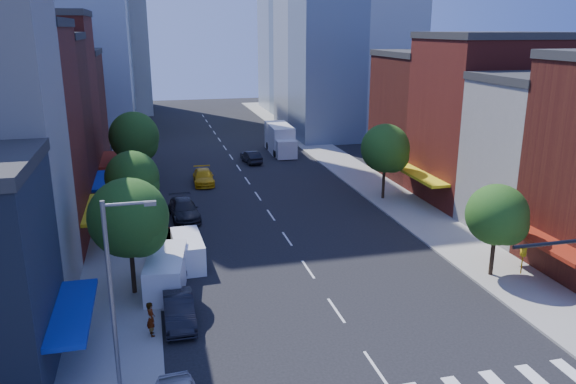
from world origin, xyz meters
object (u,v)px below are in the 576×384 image
taxi (203,177)px  traffic_car_oncoming (251,157)px  pedestrian_near (151,319)px  pedestrian_far (150,253)px  cargo_van_near (166,274)px  traffic_car_far (277,134)px  parked_car_rear (184,210)px  parked_car_third (173,242)px  parked_car_second (179,310)px  box_truck (280,140)px  cargo_van_far (188,251)px

taxi → traffic_car_oncoming: taxi is taller
pedestrian_near → pedestrian_far: (0.02, 9.78, -0.15)m
pedestrian_far → taxi: bearing=161.4°
cargo_van_near → traffic_car_far: 50.90m
parked_car_rear → cargo_van_near: size_ratio=0.97×
parked_car_third → parked_car_rear: (1.32, 7.37, 0.07)m
taxi → pedestrian_near: 30.92m
parked_car_second → box_truck: 45.04m
parked_car_third → parked_car_second: bearing=-83.4°
parked_car_second → box_truck: size_ratio=0.52×
traffic_car_far → pedestrian_near: 56.36m
cargo_van_near → pedestrian_far: bearing=110.6°
parked_car_third → parked_car_rear: size_ratio=0.96×
traffic_car_far → box_truck: (-1.76, -9.60, 1.02)m
taxi → pedestrian_near: pedestrian_near is taller
parked_car_rear → cargo_van_far: size_ratio=1.16×
box_truck → cargo_van_near: bearing=-111.2°
parked_car_rear → box_truck: 28.00m
taxi → pedestrian_far: bearing=-103.7°
cargo_van_far → taxi: bearing=79.1°
box_truck → traffic_car_far: bearing=81.5°
parked_car_rear → traffic_car_far: bearing=60.1°
parked_car_third → pedestrian_far: (-1.68, -2.20, 0.21)m
taxi → parked_car_third: bearing=-100.6°
cargo_van_near → traffic_car_oncoming: size_ratio=1.30×
parked_car_third → parked_car_rear: parked_car_rear is taller
parked_car_rear → cargo_van_near: 14.06m
cargo_van_far → taxi: 21.37m
parked_car_second → cargo_van_far: size_ratio=0.97×
taxi → box_truck: bearing=50.7°
parked_car_second → taxi: (4.28, 29.10, -0.03)m
taxi → traffic_car_oncoming: (6.66, 8.31, -0.01)m
parked_car_rear → pedestrian_near: size_ratio=2.92×
parked_car_second → parked_car_rear: parked_car_rear is taller
traffic_car_oncoming → box_truck: size_ratio=0.49×
traffic_car_far → pedestrian_far: 47.26m
cargo_van_near → taxi: (4.80, 24.92, -0.43)m
cargo_van_near → pedestrian_near: (-1.00, -5.45, -0.06)m
parked_car_third → cargo_van_far: bearing=-63.9°
parked_car_rear → traffic_car_oncoming: 21.51m
pedestrian_far → pedestrian_near: bearing=-3.1°
traffic_car_oncoming → cargo_van_near: bearing=63.5°
traffic_car_oncoming → pedestrian_far: bearing=59.2°
traffic_car_oncoming → box_truck: (4.80, 4.77, 0.99)m
cargo_van_far → parked_car_second: bearing=-100.2°
parked_car_third → traffic_car_far: size_ratio=1.31×
traffic_car_far → box_truck: 9.81m
parked_car_third → parked_car_rear: 7.49m
pedestrian_near → pedestrian_far: 9.78m
pedestrian_far → cargo_van_far: bearing=75.1°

